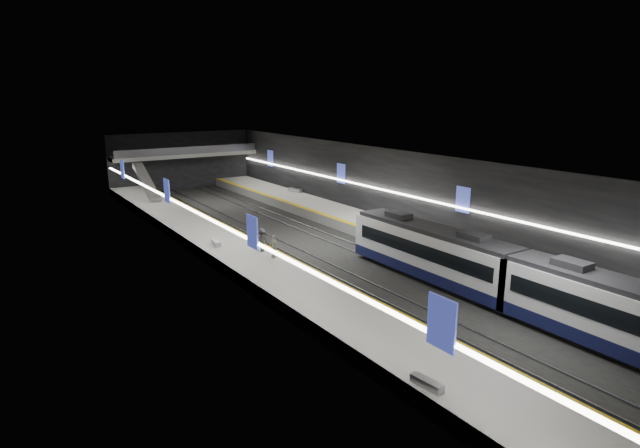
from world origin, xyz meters
TOP-DOWN VIEW (x-y plane):
  - ground at (0.00, 0.00)m, footprint 70.00×70.00m
  - ceiling at (0.00, 0.00)m, footprint 20.00×70.00m
  - wall_left at (-10.00, 0.00)m, footprint 0.04×70.00m
  - wall_right at (10.00, 0.00)m, footprint 0.04×70.00m
  - wall_back at (0.00, 35.00)m, footprint 20.00×0.04m
  - platform_left at (-7.50, 0.00)m, footprint 5.00×70.00m
  - tile_surface_left at (-7.50, 0.00)m, footprint 5.00×70.00m
  - tactile_strip_left at (-5.30, 0.00)m, footprint 0.60×70.00m
  - platform_right at (7.50, 0.00)m, footprint 5.00×70.00m
  - tile_surface_right at (7.50, 0.00)m, footprint 5.00×70.00m
  - tactile_strip_right at (5.30, 0.00)m, footprint 0.60×70.00m
  - rails at (-0.00, 0.00)m, footprint 6.52×70.00m
  - train at (2.50, -19.26)m, footprint 2.69×29.53m
  - ad_posters at (-0.00, 1.00)m, footprint 19.94×53.50m
  - cove_light_left at (-9.80, 0.00)m, footprint 0.25×68.60m
  - cove_light_right at (9.80, 0.00)m, footprint 0.25×68.60m
  - mezzanine_bridge at (0.00, 32.93)m, footprint 20.00×3.00m
  - escalator at (-7.50, 26.00)m, footprint 1.20×7.50m
  - bench_left_near at (-9.50, -23.97)m, footprint 0.61×1.64m
  - bench_left_far at (-8.56, 1.86)m, footprint 0.68×1.65m
  - bench_right_near at (9.50, -16.88)m, footprint 0.81×2.03m
  - bench_right_far at (9.31, 19.22)m, footprint 1.14×2.11m
  - passenger_right_a at (6.64, -1.27)m, footprint 0.62×0.73m
  - passenger_left_a at (-6.12, -3.78)m, footprint 0.48×1.03m
  - passenger_left_b at (-6.21, -1.86)m, footprint 1.36×1.00m

SIDE VIEW (x-z plane):
  - ground at x=0.00m, z-range 0.00..0.00m
  - rails at x=0.00m, z-range 0.00..0.12m
  - platform_left at x=-7.50m, z-range 0.00..1.00m
  - platform_right at x=7.50m, z-range 0.00..1.00m
  - tile_surface_left at x=-7.50m, z-range 1.00..1.02m
  - tile_surface_right at x=7.50m, z-range 1.00..1.02m
  - tactile_strip_left at x=-5.30m, z-range 1.01..1.03m
  - tactile_strip_right at x=5.30m, z-range 1.01..1.03m
  - bench_left_far at x=-8.56m, z-range 1.00..1.39m
  - bench_left_near at x=-9.50m, z-range 1.00..1.39m
  - bench_right_near at x=9.50m, z-range 1.00..1.48m
  - bench_right_far at x=9.31m, z-range 1.00..1.50m
  - passenger_right_a at x=6.64m, z-range 1.00..2.69m
  - passenger_left_a at x=-6.12m, z-range 1.00..2.72m
  - passenger_left_b at x=-6.21m, z-range 1.00..2.88m
  - train at x=2.50m, z-range 0.40..4.00m
  - escalator at x=-7.50m, z-range 0.94..4.86m
  - cove_light_left at x=-9.80m, z-range 3.74..3.86m
  - cove_light_right at x=9.80m, z-range 3.74..3.86m
  - wall_left at x=-10.00m, z-range 0.00..8.00m
  - wall_right at x=10.00m, z-range 0.00..8.00m
  - wall_back at x=0.00m, z-range 0.00..8.00m
  - ad_posters at x=0.00m, z-range 3.40..5.60m
  - mezzanine_bridge at x=0.00m, z-range 4.29..5.79m
  - ceiling at x=0.00m, z-range 7.98..8.02m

